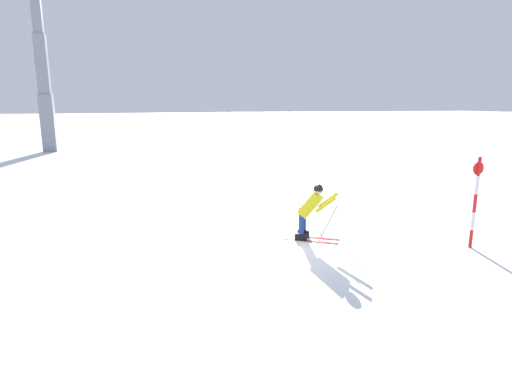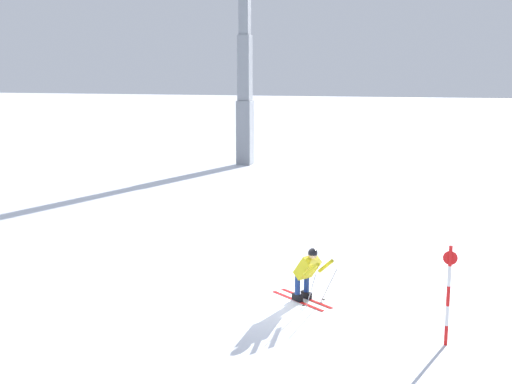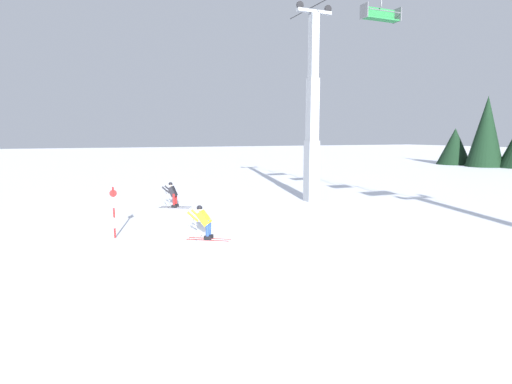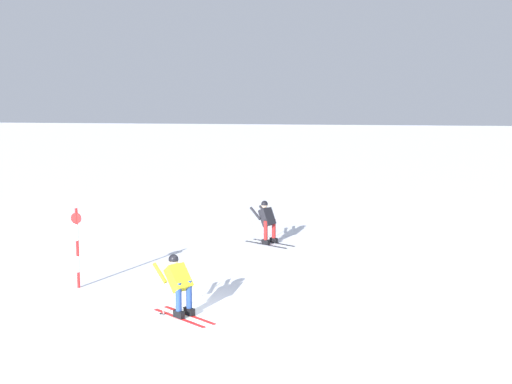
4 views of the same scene
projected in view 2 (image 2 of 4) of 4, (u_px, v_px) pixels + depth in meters
The scene contains 4 objects.
ground_plane at pixel (266, 296), 15.93m from camera, with size 260.00×260.00×0.00m, color white.
skier_carving_main at pixel (307, 271), 15.37m from camera, with size 1.39×1.71×1.48m.
lift_tower_far at pixel (245, 81), 37.68m from camera, with size 0.84×2.47×11.70m.
trail_marker_pole at pixel (448, 292), 12.87m from camera, with size 0.07×0.28×2.04m.
Camera 2 is at (-14.58, -4.35, 5.36)m, focal length 46.06 mm.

